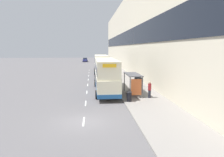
% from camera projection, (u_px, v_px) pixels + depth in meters
% --- Properties ---
extents(ground_plane, '(220.00, 220.00, 0.00)m').
position_uv_depth(ground_plane, '(84.00, 122.00, 15.59)').
color(ground_plane, '#5B595B').
extents(pavement, '(5.00, 93.00, 0.14)m').
position_uv_depth(pavement, '(113.00, 69.00, 54.09)').
color(pavement, gray).
rests_on(pavement, ground_plane).
extents(terrace_facade, '(3.10, 93.00, 18.00)m').
position_uv_depth(terrace_facade, '(128.00, 36.00, 53.15)').
color(terrace_facade, beige).
rests_on(terrace_facade, ground_plane).
extents(lane_mark_0, '(0.12, 2.00, 0.01)m').
position_uv_depth(lane_mark_0, '(84.00, 121.00, 15.65)').
color(lane_mark_0, silver).
rests_on(lane_mark_0, ground_plane).
extents(lane_mark_1, '(0.12, 2.00, 0.01)m').
position_uv_depth(lane_mark_1, '(86.00, 103.00, 20.85)').
color(lane_mark_1, silver).
rests_on(lane_mark_1, ground_plane).
extents(lane_mark_2, '(0.12, 2.00, 0.01)m').
position_uv_depth(lane_mark_2, '(87.00, 92.00, 26.05)').
color(lane_mark_2, silver).
rests_on(lane_mark_2, ground_plane).
extents(lane_mark_3, '(0.12, 2.00, 0.01)m').
position_uv_depth(lane_mark_3, '(88.00, 85.00, 31.26)').
color(lane_mark_3, silver).
rests_on(lane_mark_3, ground_plane).
extents(lane_mark_4, '(0.12, 2.00, 0.01)m').
position_uv_depth(lane_mark_4, '(88.00, 80.00, 36.46)').
color(lane_mark_4, silver).
rests_on(lane_mark_4, ground_plane).
extents(lane_mark_5, '(0.12, 2.00, 0.01)m').
position_uv_depth(lane_mark_5, '(89.00, 76.00, 41.67)').
color(lane_mark_5, silver).
rests_on(lane_mark_5, ground_plane).
extents(lane_mark_6, '(0.12, 2.00, 0.01)m').
position_uv_depth(lane_mark_6, '(89.00, 73.00, 46.87)').
color(lane_mark_6, silver).
rests_on(lane_mark_6, ground_plane).
extents(lane_mark_7, '(0.12, 2.00, 0.01)m').
position_uv_depth(lane_mark_7, '(89.00, 70.00, 52.08)').
color(lane_mark_7, silver).
rests_on(lane_mark_7, ground_plane).
extents(bus_shelter, '(1.60, 4.20, 2.48)m').
position_uv_depth(bus_shelter, '(135.00, 81.00, 23.79)').
color(bus_shelter, '#4C4C51').
rests_on(bus_shelter, ground_plane).
extents(double_decker_bus_near, '(2.85, 11.41, 4.30)m').
position_uv_depth(double_decker_bus_near, '(106.00, 75.00, 25.88)').
color(double_decker_bus_near, beige).
rests_on(double_decker_bus_near, ground_plane).
extents(double_decker_bus_ahead, '(2.85, 10.86, 4.30)m').
position_uv_depth(double_decker_bus_ahead, '(102.00, 66.00, 39.27)').
color(double_decker_bus_ahead, beige).
rests_on(double_decker_bus_ahead, ground_plane).
extents(car_0, '(2.08, 4.57, 1.71)m').
position_uv_depth(car_0, '(85.00, 60.00, 84.34)').
color(car_0, navy).
rests_on(car_0, ground_plane).
extents(car_1, '(2.04, 4.23, 1.76)m').
position_uv_depth(car_1, '(98.00, 68.00, 50.15)').
color(car_1, '#4C5156').
rests_on(car_1, ground_plane).
extents(pedestrian_at_shelter, '(0.32, 0.32, 1.59)m').
position_uv_depth(pedestrian_at_shelter, '(139.00, 81.00, 28.79)').
color(pedestrian_at_shelter, '#23232D').
rests_on(pedestrian_at_shelter, ground_plane).
extents(pedestrian_1, '(0.37, 0.37, 1.87)m').
position_uv_depth(pedestrian_1, '(150.00, 90.00, 22.42)').
color(pedestrian_1, '#23232D').
rests_on(pedestrian_1, ground_plane).
extents(pedestrian_2, '(0.36, 0.36, 1.80)m').
position_uv_depth(pedestrian_2, '(139.00, 83.00, 27.09)').
color(pedestrian_2, '#23232D').
rests_on(pedestrian_2, ground_plane).
extents(litter_bin, '(0.55, 0.55, 1.05)m').
position_uv_depth(litter_bin, '(129.00, 96.00, 20.95)').
color(litter_bin, black).
rests_on(litter_bin, ground_plane).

